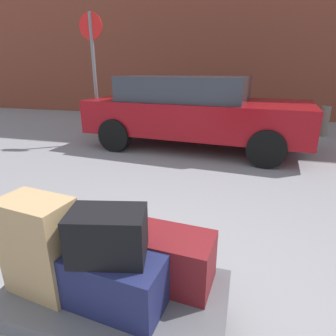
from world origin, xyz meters
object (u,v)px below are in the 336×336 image
Objects in this scene: suitcase_tan_stacked_top at (40,246)px; duffel_bag_black_topmost_pile at (108,235)px; parked_car at (194,110)px; duffel_bag_navy_rear_left at (112,280)px; duffel_bag_maroon_front_right at (160,256)px; luggage_cart at (115,299)px; no_parking_sign at (94,67)px; bollard_kerb_near at (324,121)px.

suitcase_tan_stacked_top is 0.46m from duffel_bag_black_topmost_pile.
parked_car is at bearing 97.29° from suitcase_tan_stacked_top.
parked_car is at bearing 101.09° from duffel_bag_navy_rear_left.
duffel_bag_black_topmost_pile is (-0.19, -0.26, 0.28)m from duffel_bag_maroon_front_right.
duffel_bag_maroon_front_right is 4.40m from parked_car.
luggage_cart is 5.05m from no_parking_sign.
parked_car reaches higher than luggage_cart.
bollard_kerb_near is (2.46, 6.45, -0.14)m from duffel_bag_navy_rear_left.
duffel_bag_navy_rear_left is at bearing -67.11° from luggage_cart.
parked_car reaches higher than suitcase_tan_stacked_top.
duffel_bag_black_topmost_pile is (0.00, -0.00, 0.28)m from duffel_bag_navy_rear_left.
suitcase_tan_stacked_top is at bearing 166.21° from duffel_bag_black_topmost_pile.
suitcase_tan_stacked_top is 0.22× the size of no_parking_sign.
bollard_kerb_near is 5.46m from no_parking_sign.
duffel_bag_navy_rear_left is 5.09m from no_parking_sign.
bollard_kerb_near is at bearing 23.38° from no_parking_sign.
luggage_cart is 3.43× the size of duffel_bag_black_topmost_pile.
duffel_bag_navy_rear_left is at bearing 6.91° from suitcase_tan_stacked_top.
luggage_cart is 2.27× the size of duffel_bag_navy_rear_left.
duffel_bag_black_topmost_pile is 0.15× the size of no_parking_sign.
duffel_bag_maroon_front_right is (0.23, 0.17, 0.23)m from luggage_cart.
no_parking_sign reaches higher than parked_car.
duffel_bag_black_topmost_pile is 5.04m from no_parking_sign.
duffel_bag_maroon_front_right is at bearing -110.12° from bollard_kerb_near.
duffel_bag_black_topmost_pile reaches higher than luggage_cart.
parked_car is (-0.40, 4.61, -0.02)m from duffel_bag_black_topmost_pile.
duffel_bag_black_topmost_pile reaches higher than bollard_kerb_near.
suitcase_tan_stacked_top is at bearing -168.59° from luggage_cart.
luggage_cart is at bearing -111.42° from bollard_kerb_near.
suitcase_tan_stacked_top reaches higher than bollard_kerb_near.
duffel_bag_maroon_front_right is at bearing 37.04° from luggage_cart.
luggage_cart is at bearing -138.18° from duffel_bag_maroon_front_right.
suitcase_tan_stacked_top is at bearing -90.38° from parked_car.
bollard_kerb_near is at bearing 74.66° from duffel_bag_maroon_front_right.
duffel_bag_navy_rear_left is 0.22× the size of no_parking_sign.
duffel_bag_black_topmost_pile is at bearing -60.83° from no_parking_sign.
luggage_cart is at bearing -60.71° from no_parking_sign.
bollard_kerb_near is at bearing 75.20° from duffel_bag_navy_rear_left.
duffel_bag_navy_rear_left is at bearing -110.88° from bollard_kerb_near.
luggage_cart is 6.84m from bollard_kerb_near.
duffel_bag_maroon_front_right is 4.97m from no_parking_sign.
bollard_kerb_near is (2.27, 6.20, -0.15)m from duffel_bag_maroon_front_right.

